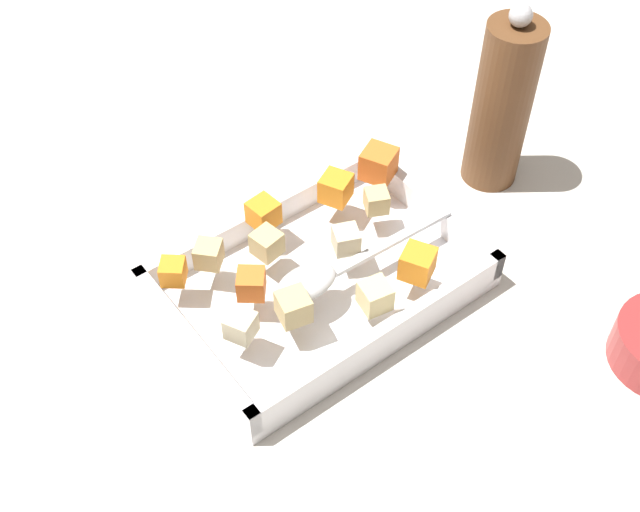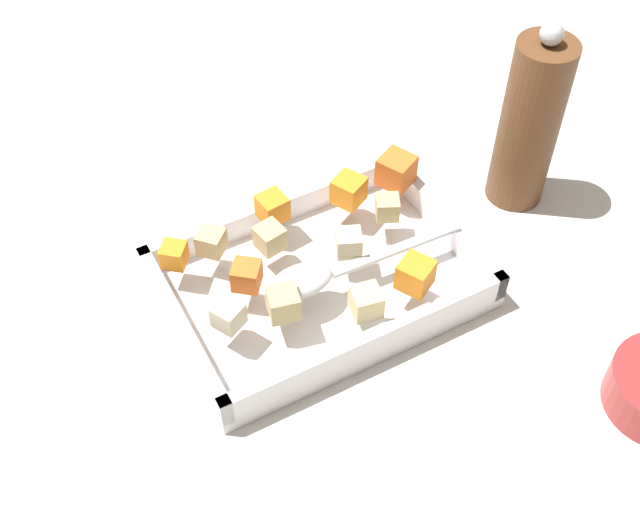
% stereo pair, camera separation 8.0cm
% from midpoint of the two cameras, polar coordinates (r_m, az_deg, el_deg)
% --- Properties ---
extents(ground_plane, '(4.00, 4.00, 0.00)m').
position_cam_midpoint_polar(ground_plane, '(0.84, -1.94, -2.67)').
color(ground_plane, beige).
extents(baking_dish, '(0.31, 0.21, 0.05)m').
position_cam_midpoint_polar(baking_dish, '(0.83, -2.75, -2.07)').
color(baking_dish, silver).
rests_on(baking_dish, ground_plane).
extents(carrot_chunk_back_center, '(0.03, 0.03, 0.03)m').
position_cam_midpoint_polar(carrot_chunk_back_center, '(0.84, -6.73, 2.87)').
color(carrot_chunk_back_center, orange).
rests_on(carrot_chunk_back_center, baking_dish).
extents(carrot_chunk_near_left, '(0.04, 0.04, 0.03)m').
position_cam_midpoint_polar(carrot_chunk_near_left, '(0.78, -7.79, -2.12)').
color(carrot_chunk_near_left, orange).
rests_on(carrot_chunk_near_left, baking_dish).
extents(carrot_chunk_under_handle, '(0.05, 0.05, 0.03)m').
position_cam_midpoint_polar(carrot_chunk_under_handle, '(0.88, 1.55, 6.37)').
color(carrot_chunk_under_handle, orange).
rests_on(carrot_chunk_under_handle, baking_dish).
extents(carrot_chunk_near_spoon, '(0.04, 0.04, 0.03)m').
position_cam_midpoint_polar(carrot_chunk_near_spoon, '(0.86, -1.55, 4.66)').
color(carrot_chunk_near_spoon, orange).
rests_on(carrot_chunk_near_spoon, baking_dish).
extents(carrot_chunk_corner_nw, '(0.03, 0.03, 0.02)m').
position_cam_midpoint_polar(carrot_chunk_corner_nw, '(0.80, -13.10, -1.24)').
color(carrot_chunk_corner_nw, orange).
rests_on(carrot_chunk_corner_nw, baking_dish).
extents(carrot_chunk_corner_sw, '(0.04, 0.04, 0.03)m').
position_cam_midpoint_polar(carrot_chunk_corner_sw, '(0.79, 4.00, -0.69)').
color(carrot_chunk_corner_sw, orange).
rests_on(carrot_chunk_corner_sw, baking_dish).
extents(potato_chunk_mid_left, '(0.03, 0.03, 0.03)m').
position_cam_midpoint_polar(potato_chunk_mid_left, '(0.76, 0.85, -3.02)').
color(potato_chunk_mid_left, '#E0CC89').
rests_on(potato_chunk_mid_left, baking_dish).
extents(potato_chunk_far_right, '(0.04, 0.04, 0.03)m').
position_cam_midpoint_polar(potato_chunk_far_right, '(0.81, -10.64, -0.03)').
color(potato_chunk_far_right, tan).
rests_on(potato_chunk_far_right, baking_dish).
extents(potato_chunk_center, '(0.03, 0.03, 0.03)m').
position_cam_midpoint_polar(potato_chunk_center, '(0.81, -6.58, 0.72)').
color(potato_chunk_center, tan).
rests_on(potato_chunk_center, baking_dish).
extents(potato_chunk_near_right, '(0.03, 0.03, 0.02)m').
position_cam_midpoint_polar(potato_chunk_near_right, '(0.85, 1.31, 3.76)').
color(potato_chunk_near_right, tan).
rests_on(potato_chunk_near_right, baking_dish).
extents(potato_chunk_far_left, '(0.03, 0.03, 0.03)m').
position_cam_midpoint_polar(potato_chunk_far_left, '(0.75, -8.64, -5.04)').
color(potato_chunk_far_left, beige).
rests_on(potato_chunk_far_left, baking_dish).
extents(potato_chunk_front_center, '(0.03, 0.03, 0.03)m').
position_cam_midpoint_polar(potato_chunk_front_center, '(0.76, -4.91, -3.76)').
color(potato_chunk_front_center, tan).
rests_on(potato_chunk_front_center, baking_dish).
extents(potato_chunk_mid_right, '(0.03, 0.03, 0.03)m').
position_cam_midpoint_polar(potato_chunk_mid_right, '(0.81, -0.98, 0.99)').
color(potato_chunk_mid_right, beige).
rests_on(potato_chunk_mid_right, baking_dish).
extents(serving_spoon, '(0.21, 0.04, 0.02)m').
position_cam_midpoint_polar(serving_spoon, '(0.78, -3.03, -1.63)').
color(serving_spoon, silver).
rests_on(serving_spoon, baking_dish).
extents(pepper_mill, '(0.06, 0.06, 0.22)m').
position_cam_midpoint_polar(pepper_mill, '(0.91, 10.20, 10.28)').
color(pepper_mill, brown).
rests_on(pepper_mill, ground_plane).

